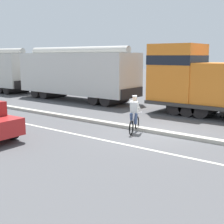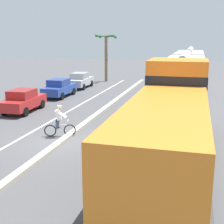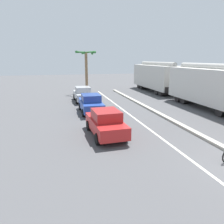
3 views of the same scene
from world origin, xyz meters
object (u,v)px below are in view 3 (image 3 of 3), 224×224
(hopper_car_middle, at_px, (156,77))
(palm_tree_near, at_px, (86,61))
(parked_car_silver, at_px, (83,94))
(parked_car_red, at_px, (106,123))
(parked_car_blue, at_px, (91,103))
(hopper_car_lead, at_px, (211,87))

(hopper_car_middle, height_order, palm_tree_near, palm_tree_near)
(palm_tree_near, bearing_deg, parked_car_silver, -102.46)
(hopper_car_middle, height_order, parked_car_silver, hopper_car_middle)
(parked_car_red, xyz_separation_m, parked_car_blue, (0.05, 6.06, 0.00))
(hopper_car_lead, relative_size, parked_car_silver, 2.51)
(hopper_car_lead, xyz_separation_m, parked_car_blue, (-11.03, 1.27, -1.26))
(parked_car_silver, bearing_deg, parked_car_blue, -89.65)
(hopper_car_middle, bearing_deg, hopper_car_lead, -90.00)
(parked_car_silver, distance_m, palm_tree_near, 6.74)
(palm_tree_near, bearing_deg, parked_car_red, -94.27)
(hopper_car_middle, distance_m, parked_car_blue, 15.16)
(parked_car_red, relative_size, palm_tree_near, 0.75)
(parked_car_silver, bearing_deg, parked_car_red, -90.11)
(hopper_car_lead, bearing_deg, parked_car_red, -156.64)
(hopper_car_middle, xyz_separation_m, parked_car_blue, (-11.03, -10.33, -1.26))
(hopper_car_lead, height_order, parked_car_red, hopper_car_lead)
(hopper_car_lead, height_order, palm_tree_near, palm_tree_near)
(palm_tree_near, bearing_deg, hopper_car_lead, -51.40)
(hopper_car_lead, relative_size, parked_car_blue, 2.52)
(parked_car_silver, relative_size, palm_tree_near, 0.74)
(parked_car_blue, xyz_separation_m, palm_tree_near, (1.22, 11.02, 3.43))
(hopper_car_lead, relative_size, parked_car_red, 2.48)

